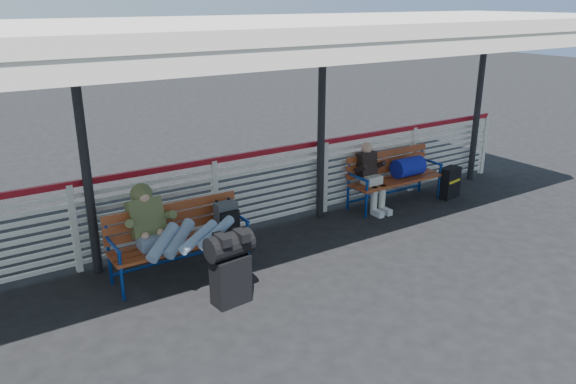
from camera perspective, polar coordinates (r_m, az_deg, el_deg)
ground at (r=7.03m, az=-0.27°, el=-9.88°), size 60.00×60.00×0.00m
fence at (r=8.28m, az=-7.43°, el=-0.41°), size 12.08×0.08×1.24m
canopy at (r=6.90m, az=-4.38°, el=16.02°), size 12.60×3.60×3.16m
luggage_stack at (r=6.57m, az=-5.90°, el=-7.41°), size 0.56×0.35×0.89m
bench_left at (r=7.37m, az=-10.01°, el=-3.77°), size 1.80×0.56×0.92m
bench_right at (r=9.89m, az=11.33°, el=2.21°), size 1.80×0.56×0.92m
traveler_man at (r=6.91m, az=-11.15°, el=-4.07°), size 0.94×1.64×0.77m
companion_person at (r=9.45m, az=8.44°, el=1.60°), size 0.32×0.66×1.15m
suitcase_side at (r=10.44m, az=16.06°, el=0.93°), size 0.43×0.31×0.56m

